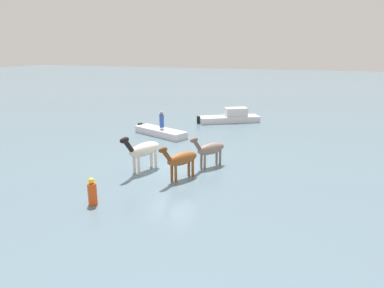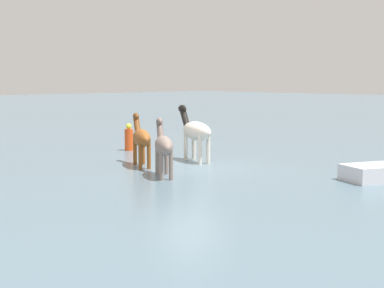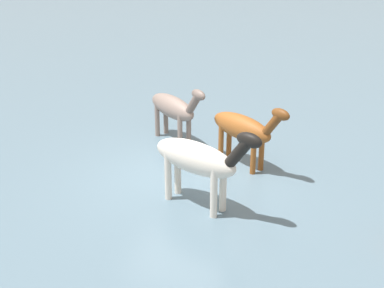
{
  "view_description": "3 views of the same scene",
  "coord_description": "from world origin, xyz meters",
  "px_view_note": "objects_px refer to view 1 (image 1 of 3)",
  "views": [
    {
      "loc": [
        15.84,
        6.55,
        6.1
      ],
      "look_at": [
        -0.63,
        0.87,
        1.2
      ],
      "focal_mm": 32.28,
      "sensor_mm": 36.0,
      "label": 1
    },
    {
      "loc": [
        -13.88,
        13.11,
        3.02
      ],
      "look_at": [
        -0.61,
        0.44,
        0.89
      ],
      "focal_mm": 53.04,
      "sensor_mm": 36.0,
      "label": 2
    },
    {
      "loc": [
        4.07,
        -10.82,
        6.07
      ],
      "look_at": [
        0.23,
        0.34,
        0.7
      ],
      "focal_mm": 50.94,
      "sensor_mm": 36.0,
      "label": 3
    }
  ],
  "objects_px": {
    "person_boatman_standing": "(162,120)",
    "boat_launch_far": "(160,133)",
    "buoy_channel_marker": "(92,193)",
    "horse_chestnut_trailing": "(181,159)",
    "horse_dun_straggler": "(143,150)",
    "boat_motor_center": "(230,118)",
    "horse_gray_outer": "(210,149)"
  },
  "relations": [
    {
      "from": "boat_launch_far",
      "to": "person_boatman_standing",
      "type": "xyz_separation_m",
      "value": [
        -0.03,
        0.13,
        0.96
      ]
    },
    {
      "from": "horse_chestnut_trailing",
      "to": "horse_dun_straggler",
      "type": "bearing_deg",
      "value": -72.45
    },
    {
      "from": "boat_launch_far",
      "to": "horse_gray_outer",
      "type": "bearing_deg",
      "value": -22.87
    },
    {
      "from": "horse_gray_outer",
      "to": "boat_launch_far",
      "type": "height_order",
      "value": "horse_gray_outer"
    },
    {
      "from": "horse_gray_outer",
      "to": "boat_launch_far",
      "type": "bearing_deg",
      "value": -101.87
    },
    {
      "from": "buoy_channel_marker",
      "to": "horse_gray_outer",
      "type": "bearing_deg",
      "value": 151.78
    },
    {
      "from": "person_boatman_standing",
      "to": "buoy_channel_marker",
      "type": "distance_m",
      "value": 11.45
    },
    {
      "from": "horse_dun_straggler",
      "to": "boat_launch_far",
      "type": "xyz_separation_m",
      "value": [
        -7.02,
        -2.24,
        -0.95
      ]
    },
    {
      "from": "horse_dun_straggler",
      "to": "boat_motor_center",
      "type": "distance_m",
      "value": 13.22
    },
    {
      "from": "boat_launch_far",
      "to": "buoy_channel_marker",
      "type": "height_order",
      "value": "buoy_channel_marker"
    },
    {
      "from": "boat_motor_center",
      "to": "horse_chestnut_trailing",
      "type": "bearing_deg",
      "value": -116.71
    },
    {
      "from": "boat_launch_far",
      "to": "boat_motor_center",
      "type": "height_order",
      "value": "boat_motor_center"
    },
    {
      "from": "boat_launch_far",
      "to": "boat_motor_center",
      "type": "relative_size",
      "value": 0.87
    },
    {
      "from": "boat_launch_far",
      "to": "horse_chestnut_trailing",
      "type": "bearing_deg",
      "value": -36.53
    },
    {
      "from": "boat_launch_far",
      "to": "buoy_channel_marker",
      "type": "distance_m",
      "value": 11.43
    },
    {
      "from": "horse_gray_outer",
      "to": "horse_chestnut_trailing",
      "type": "height_order",
      "value": "horse_chestnut_trailing"
    },
    {
      "from": "boat_motor_center",
      "to": "person_boatman_standing",
      "type": "xyz_separation_m",
      "value": [
        6.07,
        -3.59,
        0.81
      ]
    },
    {
      "from": "horse_chestnut_trailing",
      "to": "boat_motor_center",
      "type": "relative_size",
      "value": 0.43
    },
    {
      "from": "boat_launch_far",
      "to": "buoy_channel_marker",
      "type": "relative_size",
      "value": 3.87
    },
    {
      "from": "horse_dun_straggler",
      "to": "person_boatman_standing",
      "type": "distance_m",
      "value": 7.36
    },
    {
      "from": "horse_dun_straggler",
      "to": "boat_launch_far",
      "type": "bearing_deg",
      "value": -143.41
    },
    {
      "from": "buoy_channel_marker",
      "to": "horse_dun_straggler",
      "type": "bearing_deg",
      "value": 177.8
    },
    {
      "from": "horse_chestnut_trailing",
      "to": "person_boatman_standing",
      "type": "xyz_separation_m",
      "value": [
        -7.48,
        -4.31,
        0.14
      ]
    },
    {
      "from": "horse_chestnut_trailing",
      "to": "person_boatman_standing",
      "type": "height_order",
      "value": "horse_chestnut_trailing"
    },
    {
      "from": "horse_gray_outer",
      "to": "buoy_channel_marker",
      "type": "distance_m",
      "value": 6.7
    },
    {
      "from": "horse_gray_outer",
      "to": "boat_motor_center",
      "type": "xyz_separation_m",
      "value": [
        -11.44,
        -1.53,
        -0.65
      ]
    },
    {
      "from": "boat_motor_center",
      "to": "person_boatman_standing",
      "type": "relative_size",
      "value": 4.27
    },
    {
      "from": "buoy_channel_marker",
      "to": "horse_chestnut_trailing",
      "type": "bearing_deg",
      "value": 148.12
    },
    {
      "from": "horse_dun_straggler",
      "to": "boat_launch_far",
      "type": "relative_size",
      "value": 0.59
    },
    {
      "from": "person_boatman_standing",
      "to": "buoy_channel_marker",
      "type": "relative_size",
      "value": 1.04
    },
    {
      "from": "person_boatman_standing",
      "to": "boat_launch_far",
      "type": "bearing_deg",
      "value": -77.35
    },
    {
      "from": "horse_dun_straggler",
      "to": "person_boatman_standing",
      "type": "height_order",
      "value": "horse_dun_straggler"
    }
  ]
}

